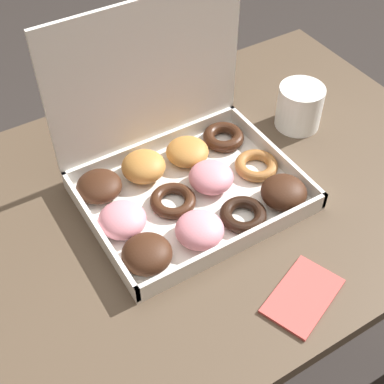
{
  "coord_description": "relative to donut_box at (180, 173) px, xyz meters",
  "views": [
    {
      "loc": [
        -0.32,
        -0.59,
        1.51
      ],
      "look_at": [
        0.04,
        -0.01,
        0.79
      ],
      "focal_mm": 50.0,
      "sensor_mm": 36.0,
      "label": 1
    }
  ],
  "objects": [
    {
      "name": "donut_box",
      "position": [
        0.0,
        0.0,
        0.0
      ],
      "size": [
        0.39,
        0.31,
        0.33
      ],
      "color": "silver",
      "rests_on": "dining_table"
    },
    {
      "name": "paper_napkin",
      "position": [
        0.05,
        -0.3,
        -0.05
      ],
      "size": [
        0.16,
        0.13,
        0.01
      ],
      "color": "#CC4C47",
      "rests_on": "dining_table"
    },
    {
      "name": "ground_plane",
      "position": [
        -0.03,
        -0.02,
        -0.82
      ],
      "size": [
        8.0,
        8.0,
        0.0
      ],
      "primitive_type": "plane",
      "color": "#2D2826"
    },
    {
      "name": "dining_table",
      "position": [
        -0.03,
        -0.02,
        -0.16
      ],
      "size": [
        1.22,
        0.74,
        0.77
      ],
      "color": "#4C3D2D",
      "rests_on": "ground_plane"
    },
    {
      "name": "coffee_mug",
      "position": [
        0.32,
        0.04,
        -0.0
      ],
      "size": [
        0.1,
        0.1,
        0.09
      ],
      "color": "white",
      "rests_on": "dining_table"
    }
  ]
}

